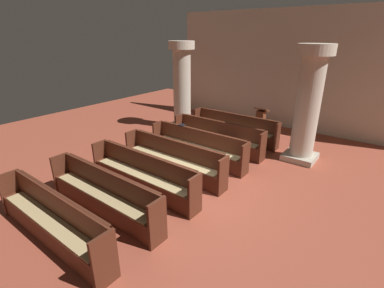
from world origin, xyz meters
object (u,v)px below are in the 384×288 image
(pew_row_1, at_px, (217,135))
(pillar_far_side, at_px, (182,85))
(pew_row_5, at_px, (103,193))
(pew_row_4, at_px, (142,173))
(hymn_book, at_px, (182,125))
(pew_row_6, at_px, (51,219))
(pillar_aisle_side, at_px, (308,103))
(pew_row_0, at_px, (234,127))
(pew_row_2, at_px, (197,146))
(pew_row_3, at_px, (173,158))
(lectern, at_px, (260,124))

(pew_row_1, relative_size, pillar_far_side, 0.97)
(pew_row_1, relative_size, pew_row_5, 1.00)
(pew_row_4, bearing_deg, hymn_book, 106.95)
(pew_row_4, relative_size, hymn_book, 16.20)
(pew_row_6, relative_size, pillar_aisle_side, 0.97)
(pew_row_0, height_order, pillar_far_side, pillar_far_side)
(pew_row_6, height_order, pillar_aisle_side, pillar_aisle_side)
(pew_row_1, xyz_separation_m, pew_row_6, (0.00, -5.56, 0.00))
(pew_row_0, height_order, pew_row_6, same)
(pew_row_5, bearing_deg, pew_row_1, 90.00)
(pew_row_5, xyz_separation_m, pew_row_6, (0.00, -1.11, 0.00))
(pew_row_1, bearing_deg, pew_row_4, -90.00)
(pillar_aisle_side, bearing_deg, pillar_far_side, 176.92)
(pew_row_2, distance_m, hymn_book, 0.88)
(pew_row_2, height_order, hymn_book, hymn_book)
(pew_row_0, height_order, hymn_book, hymn_book)
(pew_row_5, height_order, hymn_book, hymn_book)
(pillar_far_side, bearing_deg, pew_row_6, -70.25)
(pew_row_0, bearing_deg, pew_row_1, -90.00)
(pew_row_3, relative_size, pillar_far_side, 0.97)
(pew_row_3, bearing_deg, pew_row_1, 90.00)
(pew_row_2, bearing_deg, pew_row_0, 90.00)
(pew_row_6, height_order, lectern, lectern)
(pew_row_1, height_order, pew_row_3, same)
(pew_row_0, bearing_deg, pillar_aisle_side, -5.75)
(pew_row_0, xyz_separation_m, pillar_aisle_side, (2.45, -0.25, 1.26))
(pew_row_5, relative_size, lectern, 2.99)
(pew_row_3, xyz_separation_m, pew_row_4, (0.00, -1.11, 0.00))
(pew_row_3, height_order, pillar_far_side, pillar_far_side)
(pew_row_2, height_order, pillar_far_side, pillar_far_side)
(pew_row_6, distance_m, hymn_book, 4.71)
(pew_row_5, bearing_deg, pew_row_6, -90.00)
(pew_row_3, bearing_deg, pillar_aisle_side, 51.58)
(pew_row_4, distance_m, pew_row_6, 2.22)
(pew_row_2, height_order, pew_row_3, same)
(pew_row_2, xyz_separation_m, pillar_far_side, (-2.40, 2.24, 1.26))
(pew_row_2, relative_size, pew_row_5, 1.00)
(pew_row_6, distance_m, pillar_far_side, 7.21)
(pew_row_3, xyz_separation_m, pillar_aisle_side, (2.45, 3.09, 1.26))
(pew_row_0, distance_m, hymn_book, 2.21)
(pew_row_4, bearing_deg, pillar_aisle_side, 59.75)
(pew_row_2, height_order, pillar_aisle_side, pillar_aisle_side)
(pew_row_0, relative_size, pew_row_6, 1.00)
(pew_row_3, height_order, pew_row_5, same)
(pillar_aisle_side, height_order, pillar_far_side, same)
(pew_row_1, relative_size, pew_row_3, 1.00)
(pillar_far_side, distance_m, lectern, 3.36)
(pillar_aisle_side, xyz_separation_m, hymn_book, (-3.18, -1.79, -0.81))
(pew_row_0, xyz_separation_m, lectern, (0.53, 1.04, -0.03))
(pew_row_3, xyz_separation_m, hymn_book, (-0.73, 1.30, 0.45))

